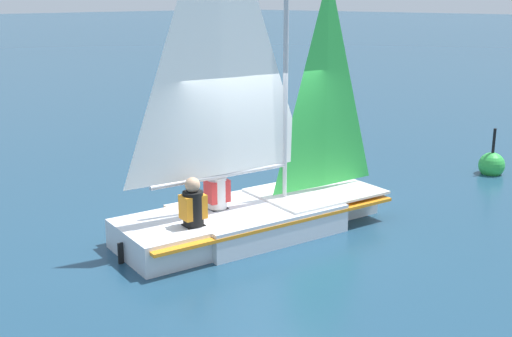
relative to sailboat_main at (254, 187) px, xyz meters
name	(u,v)px	position (x,y,z in m)	size (l,w,h in m)	color
ground_plane	(256,231)	(0.04, -0.01, -0.75)	(260.00, 260.00, 0.00)	navy
sailboat_main	(254,187)	(0.00, 0.00, 0.00)	(4.67, 2.59, 5.52)	silver
sailor_helm	(217,197)	(-0.49, 0.32, -0.13)	(0.39, 0.36, 1.16)	black
sailor_crew	(193,214)	(-1.26, 0.01, -0.13)	(0.39, 0.36, 1.16)	black
buoy_marker	(492,165)	(5.97, -1.30, -0.56)	(0.54, 0.54, 1.06)	green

